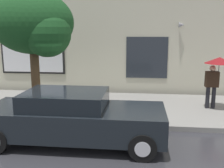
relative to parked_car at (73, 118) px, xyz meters
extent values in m
plane|color=#333338|center=(-0.07, 0.08, -0.69)|extent=(60.00, 60.00, 0.00)
cube|color=gray|center=(-0.07, 3.08, -0.61)|extent=(20.00, 4.00, 0.15)
cube|color=beige|center=(-0.07, 5.58, 2.81)|extent=(20.00, 0.40, 7.00)
cube|color=black|center=(-3.26, 5.35, 1.28)|extent=(2.98, 0.06, 2.11)
cube|color=silver|center=(-3.26, 5.32, 1.28)|extent=(2.82, 0.03, 1.95)
cube|color=#262B33|center=(1.94, 5.36, 1.01)|extent=(1.80, 0.04, 1.80)
cone|color=#99999E|center=(3.34, 5.23, 2.41)|extent=(0.22, 0.24, 0.24)
cube|color=black|center=(0.04, 0.00, -0.08)|extent=(4.56, 1.70, 0.70)
cube|color=black|center=(-0.19, 0.00, 0.47)|extent=(2.05, 1.49, 0.41)
cylinder|color=black|center=(1.77, 0.78, -0.37)|extent=(0.64, 0.22, 0.64)
cylinder|color=silver|center=(1.77, 0.78, -0.37)|extent=(0.35, 0.24, 0.35)
cylinder|color=black|center=(1.77, -0.78, -0.37)|extent=(0.64, 0.22, 0.64)
cylinder|color=silver|center=(1.77, -0.78, -0.37)|extent=(0.35, 0.24, 0.35)
cylinder|color=black|center=(-1.69, 0.78, -0.37)|extent=(0.64, 0.22, 0.64)
cylinder|color=silver|center=(-1.69, 0.78, -0.37)|extent=(0.35, 0.24, 0.35)
cylinder|color=white|center=(0.03, 1.80, -0.23)|extent=(0.22, 0.22, 0.61)
sphere|color=#BBBBB7|center=(0.03, 1.80, 0.08)|extent=(0.23, 0.23, 0.23)
cylinder|color=#BBBBB7|center=(0.03, 1.64, -0.20)|extent=(0.09, 0.12, 0.09)
cylinder|color=#BBBBB7|center=(0.03, 1.96, -0.20)|extent=(0.09, 0.12, 0.09)
cylinder|color=white|center=(0.03, 1.80, -0.51)|extent=(0.30, 0.30, 0.06)
cylinder|color=black|center=(4.07, 3.11, -0.15)|extent=(0.14, 0.14, 0.78)
cylinder|color=black|center=(4.28, 3.11, -0.15)|extent=(0.14, 0.14, 0.78)
cube|color=black|center=(4.17, 3.11, 0.51)|extent=(0.45, 0.22, 0.55)
sphere|color=tan|center=(4.17, 3.11, 0.89)|extent=(0.21, 0.21, 0.21)
cylinder|color=#4C4C51|center=(4.38, 3.11, 0.76)|extent=(0.02, 0.02, 0.90)
cone|color=maroon|center=(4.38, 3.11, 1.18)|extent=(1.00, 1.00, 0.22)
cylinder|color=#4C3823|center=(-1.79, 2.03, 0.58)|extent=(0.29, 0.29, 2.23)
ellipsoid|color=#19471E|center=(-1.79, 2.03, 2.43)|extent=(2.67, 2.27, 2.00)
sphere|color=#19471E|center=(-1.19, 1.70, 2.10)|extent=(1.47, 1.47, 1.47)
camera|label=1|loc=(1.70, -6.30, 2.19)|focal=42.39mm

